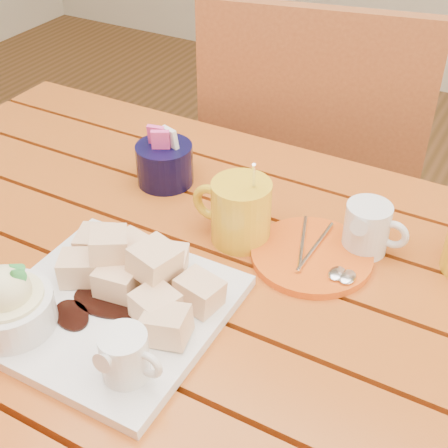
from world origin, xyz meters
The scene contains 7 objects.
table centered at (0.00, 0.00, 0.64)m, with size 1.20×0.79×0.75m.
dessert_plate centered at (-0.05, -0.13, 0.78)m, with size 0.28×0.27×0.11m.
coffee_mug_left centered at (0.04, 0.10, 0.80)m, with size 0.12×0.09×0.14m.
cream_pitcher centered at (0.21, 0.17, 0.79)m, with size 0.09×0.08×0.08m.
sugar_caddy centered at (-0.14, 0.18, 0.79)m, with size 0.09×0.09×0.10m.
orange_saucer centered at (0.15, 0.11, 0.76)m, with size 0.17×0.17×0.02m.
chair_far centered at (-0.05, 0.63, 0.54)m, with size 0.54×0.54×0.97m.
Camera 1 is at (0.37, -0.54, 1.31)m, focal length 50.00 mm.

